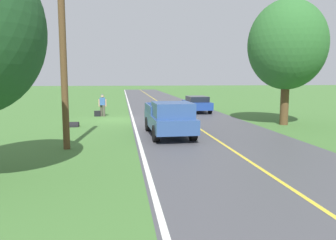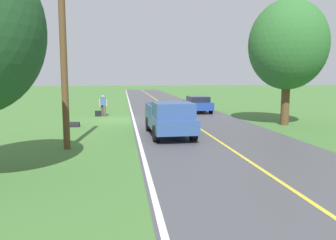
{
  "view_description": "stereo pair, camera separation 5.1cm",
  "coord_description": "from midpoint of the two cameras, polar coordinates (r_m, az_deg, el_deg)",
  "views": [
    {
      "loc": [
        -0.35,
        24.05,
        3.03
      ],
      "look_at": [
        -2.07,
        11.78,
        1.44
      ],
      "focal_mm": 35.57,
      "sensor_mm": 36.0,
      "label": 1
    },
    {
      "loc": [
        -0.4,
        24.06,
        3.03
      ],
      "look_at": [
        -2.07,
        11.78,
        1.44
      ],
      "focal_mm": 35.57,
      "sensor_mm": 36.0,
      "label": 2
    }
  ],
  "objects": [
    {
      "name": "drainage_culvert",
      "position": [
        21.45,
        -15.91,
        -1.1
      ],
      "size": [
        0.8,
        0.6,
        0.6
      ],
      "primitive_type": "cylinder",
      "rotation": [
        0.0,
        1.57,
        0.0
      ],
      "color": "black",
      "rests_on": "ground"
    },
    {
      "name": "suitcase_carried",
      "position": [
        26.61,
        -11.85,
        1.09
      ],
      "size": [
        0.47,
        0.21,
        0.45
      ],
      "primitive_type": "cube",
      "rotation": [
        0.0,
        0.0,
        1.54
      ],
      "color": "black",
      "rests_on": "ground"
    },
    {
      "name": "tree_far_side_near",
      "position": [
        22.65,
        19.91,
        11.99
      ],
      "size": [
        4.87,
        4.87,
        7.87
      ],
      "color": "brown",
      "rests_on": "ground"
    },
    {
      "name": "ground_plane",
      "position": [
        24.25,
        -8.56,
        0.04
      ],
      "size": [
        200.0,
        200.0,
        0.0
      ],
      "primitive_type": "plane",
      "color": "#427033"
    },
    {
      "name": "lane_edge_line",
      "position": [
        24.26,
        -5.85,
        0.1
      ],
      "size": [
        0.16,
        117.6,
        0.0
      ],
      "primitive_type": "cube",
      "color": "silver",
      "rests_on": "ground"
    },
    {
      "name": "utility_pole_roadside",
      "position": [
        14.61,
        -17.34,
        9.79
      ],
      "size": [
        0.28,
        0.28,
        7.5
      ],
      "primitive_type": "cylinder",
      "color": "brown",
      "rests_on": "ground"
    },
    {
      "name": "road_surface",
      "position": [
        24.67,
        2.95,
        0.24
      ],
      "size": [
        7.92,
        120.0,
        0.0
      ],
      "primitive_type": "cube",
      "color": "#47474C",
      "rests_on": "ground"
    },
    {
      "name": "lane_centre_line",
      "position": [
        24.67,
        2.95,
        0.25
      ],
      "size": [
        0.14,
        117.6,
        0.0
      ],
      "primitive_type": "cube",
      "color": "gold",
      "rests_on": "ground"
    },
    {
      "name": "pickup_truck_passing",
      "position": [
        17.18,
        0.41,
        0.4
      ],
      "size": [
        2.22,
        5.46,
        1.82
      ],
      "color": "#2D4C84",
      "rests_on": "ground"
    },
    {
      "name": "sedan_near_oncoming",
      "position": [
        29.31,
        5.12,
        2.82
      ],
      "size": [
        1.93,
        4.4,
        1.41
      ],
      "color": "navy",
      "rests_on": "ground"
    },
    {
      "name": "hitchhiker_walking",
      "position": [
        26.59,
        -10.97,
        2.75
      ],
      "size": [
        0.62,
        0.52,
        1.75
      ],
      "color": "#4C473D",
      "rests_on": "ground"
    }
  ]
}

